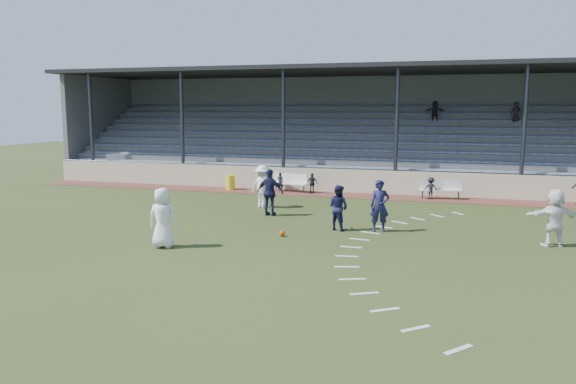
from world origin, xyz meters
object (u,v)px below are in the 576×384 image
object	(u,v)px
bench_right	(441,187)
player_navy_lead	(380,206)
player_white_lead	(163,218)
trash_bin	(231,182)
football	(282,233)
bench_left	(290,181)

from	to	relation	value
bench_right	player_navy_lead	xyz separation A→B (m)	(-1.90, -8.15, 0.35)
bench_right	player_white_lead	size ratio (longest dim) A/B	1.06
trash_bin	player_white_lead	size ratio (longest dim) A/B	0.40
bench_right	football	world-z (taller)	bench_right
bench_right	football	distance (m)	11.07
trash_bin	football	xyz separation A→B (m)	(5.95, -9.79, -0.31)
player_navy_lead	player_white_lead	bearing A→B (deg)	-155.47
bench_left	bench_right	distance (m)	7.68
bench_left	player_navy_lead	world-z (taller)	player_navy_lead
bench_left	bench_right	bearing A→B (deg)	12.04
bench_right	football	size ratio (longest dim) A/B	10.07
bench_left	trash_bin	distance (m)	3.31
bench_left	trash_bin	size ratio (longest dim) A/B	2.63
football	player_white_lead	xyz separation A→B (m)	(-3.16, -2.56, 0.86)
trash_bin	player_navy_lead	size ratio (longest dim) A/B	0.41
bench_right	trash_bin	bearing A→B (deg)	172.12
player_white_lead	trash_bin	bearing A→B (deg)	-84.19
bench_right	player_white_lead	xyz separation A→B (m)	(-8.18, -12.41, 0.37)
trash_bin	player_navy_lead	xyz separation A→B (m)	(9.07, -8.08, 0.53)
football	player_navy_lead	xyz separation A→B (m)	(3.12, 1.71, 0.83)
bench_right	football	bearing A→B (deg)	-125.25
football	player_white_lead	bearing A→B (deg)	-140.99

